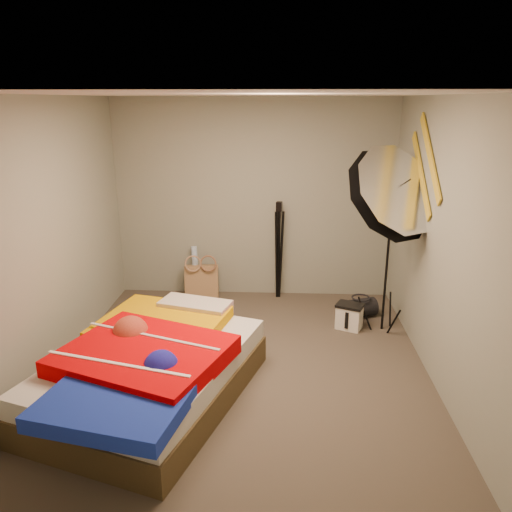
# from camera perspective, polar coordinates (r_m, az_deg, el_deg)

# --- Properties ---
(floor) EXTENTS (4.00, 4.00, 0.00)m
(floor) POSITION_cam_1_polar(r_m,az_deg,el_deg) (4.87, -1.58, -12.86)
(floor) COLOR #4A4137
(floor) RESTS_ON ground
(ceiling) EXTENTS (4.00, 4.00, 0.00)m
(ceiling) POSITION_cam_1_polar(r_m,az_deg,el_deg) (4.21, -1.88, 18.00)
(ceiling) COLOR silver
(ceiling) RESTS_ON wall_back
(wall_back) EXTENTS (3.50, 0.00, 3.50)m
(wall_back) POSITION_cam_1_polar(r_m,az_deg,el_deg) (6.32, -0.25, 6.43)
(wall_back) COLOR gray
(wall_back) RESTS_ON floor
(wall_front) EXTENTS (3.50, 0.00, 3.50)m
(wall_front) POSITION_cam_1_polar(r_m,az_deg,el_deg) (2.53, -5.43, -11.21)
(wall_front) COLOR gray
(wall_front) RESTS_ON floor
(wall_left) EXTENTS (0.00, 4.00, 4.00)m
(wall_left) POSITION_cam_1_polar(r_m,az_deg,el_deg) (4.84, -22.84, 1.60)
(wall_left) COLOR gray
(wall_left) RESTS_ON floor
(wall_right) EXTENTS (0.00, 4.00, 4.00)m
(wall_right) POSITION_cam_1_polar(r_m,az_deg,el_deg) (4.58, 20.66, 1.01)
(wall_right) COLOR gray
(wall_right) RESTS_ON floor
(tote_bag) EXTENTS (0.44, 0.23, 0.44)m
(tote_bag) POSITION_cam_1_polar(r_m,az_deg,el_deg) (6.48, -6.24, -2.93)
(tote_bag) COLOR tan
(tote_bag) RESTS_ON floor
(wrapping_roll) EXTENTS (0.14, 0.20, 0.66)m
(wrapping_roll) POSITION_cam_1_polar(r_m,az_deg,el_deg) (6.51, -6.92, -1.77)
(wrapping_roll) COLOR #6599DC
(wrapping_roll) RESTS_ON floor
(camera_case) EXTENTS (0.32, 0.28, 0.27)m
(camera_case) POSITION_cam_1_polar(r_m,az_deg,el_deg) (5.71, 10.61, -6.89)
(camera_case) COLOR white
(camera_case) RESTS_ON floor
(duffel_bag) EXTENTS (0.42, 0.34, 0.22)m
(duffel_bag) POSITION_cam_1_polar(r_m,az_deg,el_deg) (6.04, 11.83, -5.83)
(duffel_bag) COLOR black
(duffel_bag) RESTS_ON floor
(wall_stripe_upper) EXTENTS (0.02, 0.91, 0.78)m
(wall_stripe_upper) POSITION_cam_1_polar(r_m,az_deg,el_deg) (5.01, 19.29, 10.67)
(wall_stripe_upper) COLOR gold
(wall_stripe_upper) RESTS_ON wall_right
(wall_stripe_lower) EXTENTS (0.02, 0.91, 0.78)m
(wall_stripe_lower) POSITION_cam_1_polar(r_m,az_deg,el_deg) (5.28, 18.34, 8.86)
(wall_stripe_lower) COLOR gold
(wall_stripe_lower) RESTS_ON wall_right
(bed) EXTENTS (1.90, 2.38, 0.58)m
(bed) POSITION_cam_1_polar(r_m,az_deg,el_deg) (4.40, -11.93, -12.53)
(bed) COLOR #4C3C22
(bed) RESTS_ON floor
(photo_umbrella) EXTENTS (1.05, 1.20, 2.15)m
(photo_umbrella) POSITION_cam_1_polar(r_m,az_deg,el_deg) (5.16, 14.95, 6.65)
(photo_umbrella) COLOR black
(photo_umbrella) RESTS_ON floor
(camera_tripod) EXTENTS (0.08, 0.08, 1.26)m
(camera_tripod) POSITION_cam_1_polar(r_m,az_deg,el_deg) (6.30, 2.60, 1.43)
(camera_tripod) COLOR black
(camera_tripod) RESTS_ON floor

